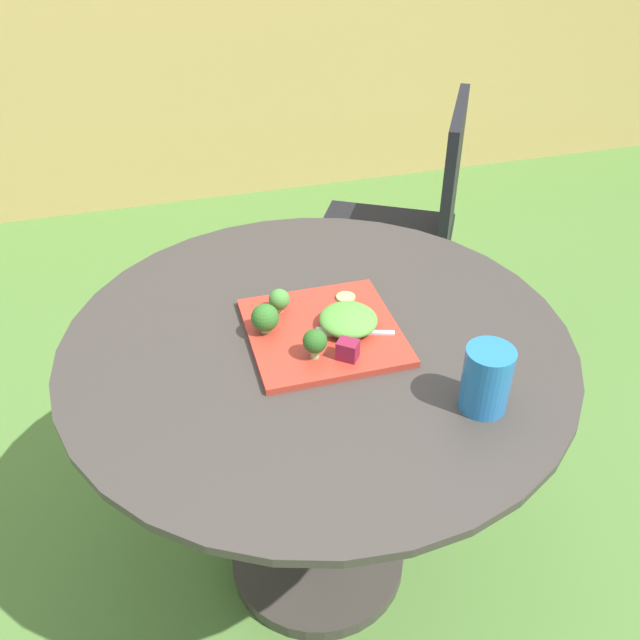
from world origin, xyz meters
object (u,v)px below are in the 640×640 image
(patio_chair, at_px, (412,219))
(fork, at_px, (347,332))
(drinking_glass, at_px, (486,382))
(salad_plate, at_px, (323,332))

(patio_chair, height_order, fork, patio_chair)
(patio_chair, xyz_separation_m, drinking_glass, (-0.30, -1.04, 0.26))
(patio_chair, bearing_deg, salad_plate, -123.81)
(salad_plate, relative_size, fork, 1.93)
(patio_chair, xyz_separation_m, fork, (-0.47, -0.79, 0.22))
(drinking_glass, bearing_deg, salad_plate, 127.87)
(fork, bearing_deg, salad_plate, 147.86)
(patio_chair, height_order, salad_plate, patio_chair)
(drinking_glass, xyz_separation_m, fork, (-0.17, 0.25, -0.04))
(drinking_glass, bearing_deg, fork, 124.63)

